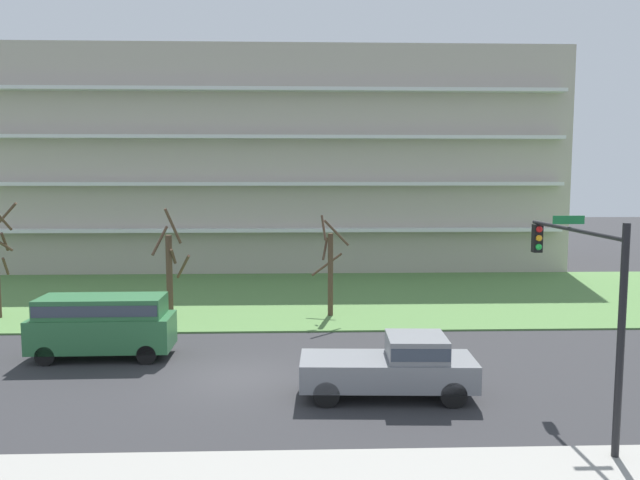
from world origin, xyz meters
name	(u,v)px	position (x,y,z in m)	size (l,w,h in m)	color
ground	(239,378)	(0.00, 0.00, 0.00)	(160.00, 160.00, 0.00)	#2D2D30
grass_lawn_strip	(262,297)	(0.00, 14.00, 0.04)	(80.00, 16.00, 0.08)	#547F42
apartment_building	(272,162)	(0.00, 28.27, 7.90)	(42.15, 13.49, 15.80)	#B2A899
tree_left	(170,270)	(-4.08, 8.85, 2.38)	(1.87, 1.71, 5.38)	#4C3828
tree_center	(330,268)	(3.59, 9.04, 2.40)	(1.82, 1.85, 4.98)	#4C3828
pickup_gray_near_left	(395,365)	(5.06, -2.01, 1.02)	(5.49, 2.25, 1.95)	slate
van_green_center_left	(103,322)	(-5.34, 2.50, 1.40)	(5.22, 2.06, 2.36)	#2D6B3D
traffic_signal_mast	(583,284)	(9.69, -4.57, 4.01)	(0.90, 5.72, 5.79)	black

